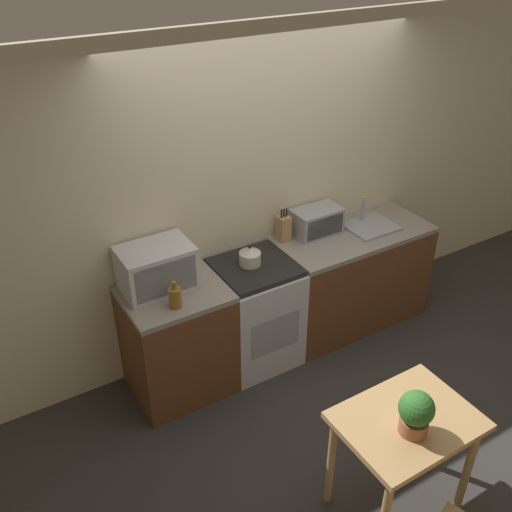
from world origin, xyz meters
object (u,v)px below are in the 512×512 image
kettle (250,256)px  toaster_oven (317,221)px  bottle (175,297)px  stove_range (255,313)px  microwave (157,268)px  dining_table (405,434)px

kettle → toaster_oven: toaster_oven is taller
bottle → stove_range: bearing=13.0°
microwave → toaster_oven: microwave is taller
stove_range → kettle: size_ratio=5.23×
toaster_oven → dining_table: bearing=-110.4°
microwave → stove_range: bearing=-8.4°
toaster_oven → dining_table: 1.98m
toaster_oven → microwave: bearing=-177.8°
kettle → dining_table: 1.72m
bottle → dining_table: bottle is taller
kettle → dining_table: kettle is taller
bottle → toaster_oven: toaster_oven is taller
toaster_oven → stove_range: bearing=-166.7°
microwave → bottle: (0.01, -0.28, -0.08)m
microwave → dining_table: 1.97m
bottle → dining_table: 1.70m
toaster_oven → dining_table: (-0.68, -1.82, -0.38)m
stove_range → dining_table: stove_range is taller
stove_range → toaster_oven: size_ratio=2.22×
dining_table → microwave: bearing=113.5°
stove_range → kettle: 0.53m
stove_range → microwave: 0.97m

